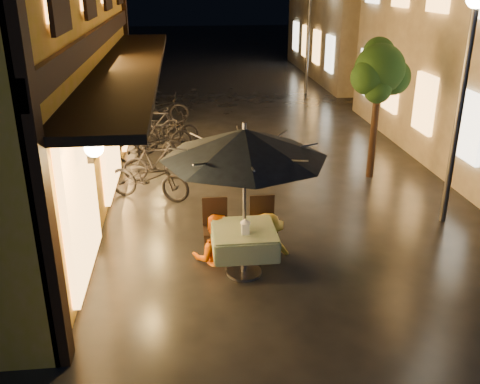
{
  "coord_description": "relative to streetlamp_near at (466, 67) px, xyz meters",
  "views": [
    {
      "loc": [
        -1.9,
        -6.88,
        4.4
      ],
      "look_at": [
        -1.04,
        1.05,
        1.15
      ],
      "focal_mm": 40.0,
      "sensor_mm": 36.0,
      "label": 1
    }
  ],
  "objects": [
    {
      "name": "person_orange",
      "position": [
        -4.47,
        -1.04,
        -2.13
      ],
      "size": [
        0.79,
        0.63,
        1.58
      ],
      "primitive_type": "imported",
      "rotation": [
        0.0,
        0.0,
        3.1
      ],
      "color": "#EE6300",
      "rests_on": "ground"
    },
    {
      "name": "cafe_chair_right",
      "position": [
        -3.64,
        -0.81,
        -2.38
      ],
      "size": [
        0.42,
        0.42,
        0.97
      ],
      "color": "black",
      "rests_on": "ground"
    },
    {
      "name": "streetlamp_far",
      "position": [
        0.0,
        12.0,
        0.0
      ],
      "size": [
        0.36,
        0.36,
        4.23
      ],
      "color": "#59595E",
      "rests_on": "ground"
    },
    {
      "name": "street_tree",
      "position": [
        -0.59,
        2.51,
        -0.5
      ],
      "size": [
        1.43,
        1.2,
        3.15
      ],
      "color": "black",
      "rests_on": "ground"
    },
    {
      "name": "person_yellow",
      "position": [
        -3.58,
        -1.01,
        -2.18
      ],
      "size": [
        1.03,
        0.71,
        1.47
      ],
      "primitive_type": "imported",
      "rotation": [
        0.0,
        0.0,
        3.33
      ],
      "color": "gold",
      "rests_on": "ground"
    },
    {
      "name": "bicycle_3",
      "position": [
        -5.43,
        4.85,
        -2.46
      ],
      "size": [
        1.57,
        0.77,
        0.91
      ],
      "primitive_type": "imported",
      "rotation": [
        0.0,
        0.0,
        1.81
      ],
      "color": "black",
      "rests_on": "ground"
    },
    {
      "name": "bicycle_1",
      "position": [
        -5.58,
        2.82,
        -2.48
      ],
      "size": [
        1.49,
        0.48,
        0.88
      ],
      "primitive_type": "imported",
      "rotation": [
        0.0,
        0.0,
        1.62
      ],
      "color": "black",
      "rests_on": "ground"
    },
    {
      "name": "streetlamp_near",
      "position": [
        0.0,
        0.0,
        0.0
      ],
      "size": [
        0.36,
        0.36,
        4.23
      ],
      "color": "#59595E",
      "rests_on": "ground"
    },
    {
      "name": "bicycle_5",
      "position": [
        -5.7,
        6.04,
        -2.43
      ],
      "size": [
        1.68,
        0.78,
        0.98
      ],
      "primitive_type": "imported",
      "rotation": [
        0.0,
        0.0,
        1.36
      ],
      "color": "black",
      "rests_on": "ground"
    },
    {
      "name": "bicycle_4",
      "position": [
        -5.32,
        5.41,
        -2.47
      ],
      "size": [
        1.79,
        1.08,
        0.89
      ],
      "primitive_type": "imported",
      "rotation": [
        0.0,
        0.0,
        1.88
      ],
      "color": "black",
      "rests_on": "ground"
    },
    {
      "name": "table_lantern",
      "position": [
        -4.04,
        -1.71,
        -2.0
      ],
      "size": [
        0.16,
        0.16,
        0.25
      ],
      "color": "white",
      "rests_on": "cafe_table"
    },
    {
      "name": "bicycle_2",
      "position": [
        -5.74,
        4.09,
        -2.48
      ],
      "size": [
        1.69,
        0.68,
        0.87
      ],
      "primitive_type": "imported",
      "rotation": [
        0.0,
        0.0,
        1.63
      ],
      "color": "black",
      "rests_on": "ground"
    },
    {
      "name": "cafe_chair_left",
      "position": [
        -4.44,
        -0.81,
        -2.38
      ],
      "size": [
        0.42,
        0.42,
        0.97
      ],
      "color": "black",
      "rests_on": "ground"
    },
    {
      "name": "ground",
      "position": [
        -3.0,
        -2.0,
        -2.92
      ],
      "size": [
        90.0,
        90.0,
        0.0
      ],
      "primitive_type": "plane",
      "color": "black",
      "rests_on": "ground"
    },
    {
      "name": "bicycle_6",
      "position": [
        -5.62,
        8.0,
        -2.45
      ],
      "size": [
        1.84,
        0.77,
        0.94
      ],
      "primitive_type": "imported",
      "rotation": [
        0.0,
        0.0,
        1.49
      ],
      "color": "black",
      "rests_on": "ground"
    },
    {
      "name": "cafe_table",
      "position": [
        -4.04,
        -1.55,
        -2.33
      ],
      "size": [
        0.99,
        0.99,
        0.78
      ],
      "color": "#59595E",
      "rests_on": "ground"
    },
    {
      "name": "bicycle_0",
      "position": [
        -5.67,
        1.7,
        -2.44
      ],
      "size": [
        1.92,
        1.3,
        0.96
      ],
      "primitive_type": "imported",
      "rotation": [
        0.0,
        0.0,
        1.17
      ],
      "color": "black",
      "rests_on": "ground"
    },
    {
      "name": "patio_umbrella",
      "position": [
        -4.04,
        -1.55,
        -0.77
      ],
      "size": [
        2.48,
        2.48,
        2.46
      ],
      "color": "#59595E",
      "rests_on": "ground"
    }
  ]
}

